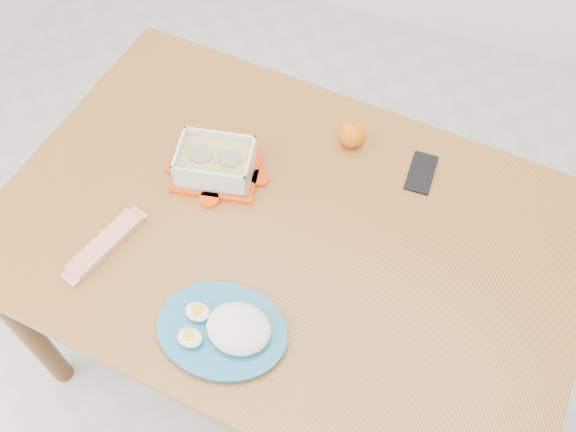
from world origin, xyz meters
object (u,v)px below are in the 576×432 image
at_px(smartphone, 421,173).
at_px(orange_fruit, 352,134).
at_px(dining_table, 288,249).
at_px(food_container, 216,163).
at_px(rice_plate, 227,328).

bearing_deg(smartphone, orange_fruit, 169.62).
relative_size(dining_table, orange_fruit, 20.67).
distance_m(food_container, orange_fruit, 0.35).
distance_m(orange_fruit, rice_plate, 0.59).
height_order(food_container, smartphone, food_container).
xyz_separation_m(orange_fruit, rice_plate, (-0.08, -0.58, -0.01)).
relative_size(dining_table, rice_plate, 4.79).
bearing_deg(dining_table, smartphone, 52.68).
xyz_separation_m(dining_table, food_container, (-0.22, 0.09, 0.13)).
xyz_separation_m(orange_fruit, smartphone, (0.19, -0.03, -0.03)).
distance_m(dining_table, food_container, 0.27).
bearing_deg(orange_fruit, rice_plate, -97.44).
bearing_deg(food_container, orange_fruit, 25.81).
height_order(dining_table, smartphone, smartphone).
xyz_separation_m(food_container, smartphone, (0.47, 0.19, -0.04)).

